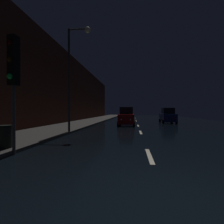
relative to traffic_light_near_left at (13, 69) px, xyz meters
The scene contains 9 objects.
ground 22.73m from the traffic_light_near_left, 76.78° to the left, with size 27.08×84.00×0.02m, color black.
sidewalk_left 22.24m from the traffic_light_near_left, 95.73° to the left, with size 4.40×84.00×0.15m, color #33302D.
building_facade_left 19.09m from the traffic_light_near_left, 104.62° to the left, with size 0.80×63.00×9.85m, color #472319.
lane_centerline 18.14m from the traffic_light_near_left, 73.24° to the left, with size 0.16×36.28×0.01m.
traffic_light_near_left is the anchor object (origin of this frame).
streetlamp_overhead 6.43m from the traffic_light_near_left, 86.85° to the left, with size 1.70×0.44×7.73m.
trash_bin_curbside 2.77m from the traffic_light_near_left, 148.39° to the left, with size 0.55×0.55×0.93m.
car_approaching_headlights 15.00m from the traffic_light_near_left, 75.06° to the left, with size 1.94×4.19×2.11m.
car_parked_right_far 21.21m from the traffic_light_near_left, 63.56° to the left, with size 1.91×4.13×2.08m.
Camera 1 is at (-0.62, -3.59, 1.67)m, focal length 28.09 mm.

